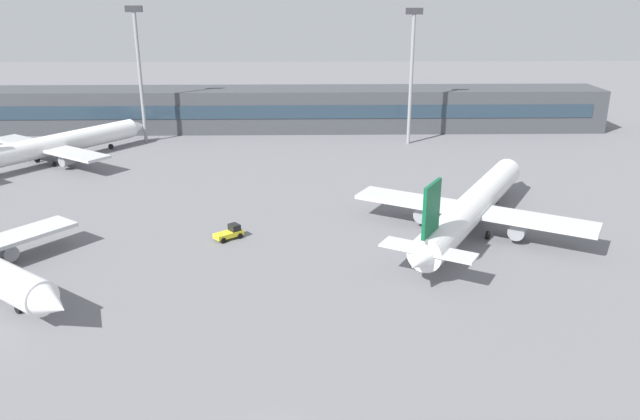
# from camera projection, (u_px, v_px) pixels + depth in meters

# --- Properties ---
(ground_plane) EXTENTS (400.00, 400.00, 0.00)m
(ground_plane) POSITION_uv_depth(u_px,v_px,m) (287.00, 232.00, 79.40)
(ground_plane) COLOR slate
(terminal_building) EXTENTS (133.52, 12.13, 9.00)m
(terminal_building) POSITION_uv_depth(u_px,v_px,m) (295.00, 109.00, 136.66)
(terminal_building) COLOR #3F4247
(terminal_building) RESTS_ON ground_plane
(airplane_mid) EXTENTS (28.55, 39.22, 10.78)m
(airplane_mid) POSITION_uv_depth(u_px,v_px,m) (474.00, 205.00, 79.37)
(airplane_mid) COLOR white
(airplane_mid) RESTS_ON ground_plane
(airplane_far) EXTENTS (27.66, 35.46, 10.27)m
(airplane_far) POSITION_uv_depth(u_px,v_px,m) (54.00, 145.00, 110.84)
(airplane_far) COLOR white
(airplane_far) RESTS_ON ground_plane
(baggage_tug_yellow) EXTENTS (3.76, 3.40, 1.75)m
(baggage_tug_yellow) POSITION_uv_depth(u_px,v_px,m) (230.00, 233.00, 77.15)
(baggage_tug_yellow) COLOR yellow
(baggage_tug_yellow) RESTS_ON ground_plane
(floodlight_tower_west) EXTENTS (3.20, 0.80, 26.40)m
(floodlight_tower_west) POSITION_uv_depth(u_px,v_px,m) (139.00, 65.00, 121.79)
(floodlight_tower_west) COLOR gray
(floodlight_tower_west) RESTS_ON ground_plane
(floodlight_tower_east) EXTENTS (3.20, 0.80, 26.03)m
(floodlight_tower_east) POSITION_uv_depth(u_px,v_px,m) (412.00, 67.00, 120.43)
(floodlight_tower_east) COLOR gray
(floodlight_tower_east) RESTS_ON ground_plane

